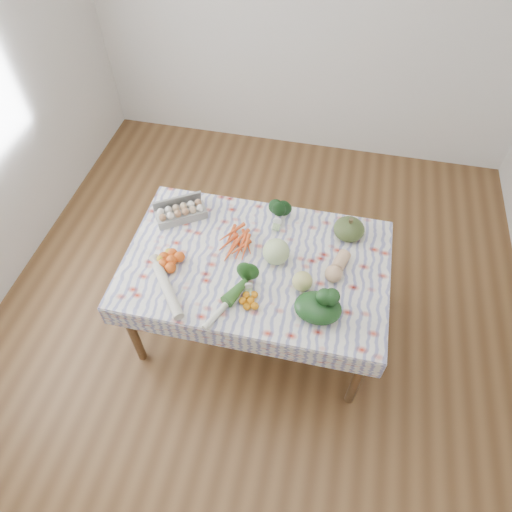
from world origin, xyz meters
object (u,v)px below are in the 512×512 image
egg_carton (181,214)px  grapefruit (302,281)px  kabocha_squash (349,229)px  cabbage (276,252)px  butternut_squash (338,266)px  dining_table (256,270)px

egg_carton → grapefruit: size_ratio=2.76×
egg_carton → kabocha_squash: 1.12m
egg_carton → cabbage: cabbage is taller
cabbage → grapefruit: (0.19, -0.17, -0.02)m
butternut_squash → egg_carton: bearing=-175.0°
grapefruit → egg_carton: bearing=156.0°
kabocha_squash → grapefruit: bearing=-116.3°
kabocha_squash → butternut_squash: (-0.04, -0.31, -0.01)m
dining_table → egg_carton: egg_carton is taller
dining_table → kabocha_squash: kabocha_squash is taller
dining_table → cabbage: bearing=18.4°
egg_carton → butternut_squash: (1.08, -0.23, 0.01)m
butternut_squash → kabocha_squash: bearing=99.6°
kabocha_squash → cabbage: size_ratio=1.20×
dining_table → cabbage: 0.21m
egg_carton → dining_table: bearing=-56.9°
dining_table → butternut_squash: butternut_squash is taller
kabocha_squash → grapefruit: kabocha_squash is taller
butternut_squash → grapefruit: grapefruit is taller
kabocha_squash → cabbage: (-0.42, -0.30, 0.02)m
cabbage → butternut_squash: (0.39, -0.00, -0.03)m
grapefruit → cabbage: bearing=138.4°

